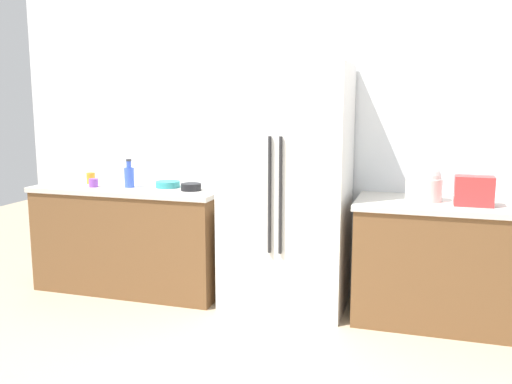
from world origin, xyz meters
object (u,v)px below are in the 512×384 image
Objects in this scene: rice_cooker at (424,183)px; toaster at (474,191)px; bowl_b at (191,187)px; bottle_a at (129,176)px; refrigerator at (286,189)px; cup_b at (94,183)px; cup_a at (91,178)px; bowl_a at (168,184)px.

toaster is at bearing -16.87° from rice_cooker.
bottle_a is at bearing -179.94° from bowl_b.
rice_cooker is 1.78m from bowl_b.
refrigerator is 25.00× the size of cup_b.
rice_cooker is at bearing -0.07° from cup_a.
refrigerator is at bearing 177.05° from toaster.
refrigerator is 11.38× the size of bowl_b.
cup_b is at bearing -174.71° from bowl_b.
refrigerator reaches higher than bowl_b.
toaster is (1.33, -0.07, 0.06)m from refrigerator.
rice_cooker reaches higher than bowl_b.
bottle_a is at bearing -178.22° from refrigerator.
rice_cooker is 2.03m from bowl_a.
bottle_a is at bearing 14.95° from cup_b.
bottle_a is (-1.33, -0.04, 0.05)m from refrigerator.
refrigerator is 1.75m from cup_a.
bowl_a is at bearing 15.59° from cup_b.
cup_b is (-2.63, -0.15, -0.09)m from rice_cooker.
bottle_a is at bearing 179.41° from toaster.
bottle_a is (-2.33, -0.07, -0.03)m from rice_cooker.
cup_a is (-3.08, 0.10, -0.05)m from toaster.
bowl_a is (0.60, 0.17, -0.01)m from cup_b.
rice_cooker is 3.75× the size of cup_b.
bowl_b is at bearing -19.60° from bowl_a.
refrigerator reaches higher than rice_cooker.
refrigerator is 1.34m from toaster.
toaster is at bearing 0.98° from cup_b.
toaster is 2.66m from bottle_a.
cup_a is 0.59× the size of bowl_b.
refrigerator is at bearing 1.78° from bottle_a.
refrigerator is 1.02m from bowl_a.
bottle_a reaches higher than bowl_b.
cup_b is (0.13, -0.15, -0.01)m from cup_a.
bottle_a is 1.44× the size of bowl_b.
bowl_a is (-2.03, 0.02, -0.10)m from rice_cooker.
bottle_a reaches higher than cup_a.
bowl_a is (0.73, 0.01, -0.02)m from cup_a.
cup_a is 0.98m from bowl_b.
toaster reaches higher than cup_a.
refrigerator is 0.78m from bowl_b.
cup_b is at bearing -50.29° from cup_a.
rice_cooker is at bearing 2.32° from bowl_b.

